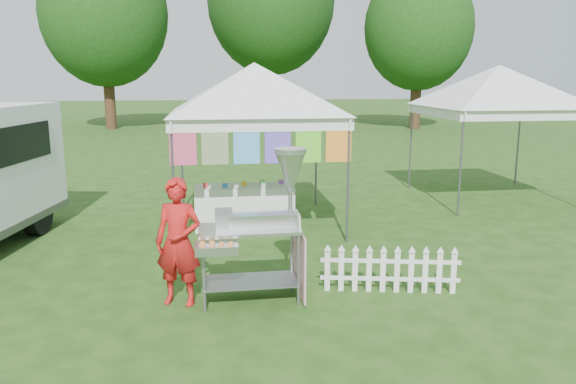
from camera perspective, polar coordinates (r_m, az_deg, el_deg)
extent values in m
plane|color=#1E4213|center=(7.40, -1.00, -10.20)|extent=(120.00, 120.00, 0.00)
cylinder|color=#59595E|center=(9.08, -11.56, 0.61)|extent=(0.04, 0.04, 2.10)
cylinder|color=#59595E|center=(9.33, 6.11, 1.08)|extent=(0.04, 0.04, 2.10)
cylinder|color=#59595E|center=(11.88, -10.74, 3.22)|extent=(0.04, 0.04, 2.10)
cylinder|color=#59595E|center=(12.07, 2.87, 3.55)|extent=(0.04, 0.04, 2.10)
cube|color=white|center=(8.97, -2.66, 6.83)|extent=(3.00, 0.03, 0.22)
cube|color=white|center=(11.79, -3.94, 7.98)|extent=(3.00, 0.03, 0.22)
pyramid|color=white|center=(10.35, -3.46, 13.01)|extent=(4.24, 4.24, 0.90)
cylinder|color=#59595E|center=(8.96, -2.66, 7.34)|extent=(3.00, 0.03, 0.03)
cube|color=#D21AAC|center=(8.97, -10.65, 4.91)|extent=(0.42, 0.01, 0.70)
cube|color=#DEA70B|center=(8.96, -7.44, 5.00)|extent=(0.42, 0.01, 0.70)
cube|color=blue|center=(8.98, -4.24, 5.08)|extent=(0.42, 0.01, 0.70)
cube|color=purple|center=(9.02, -1.06, 5.14)|extent=(0.42, 0.01, 0.70)
cube|color=#18951F|center=(9.10, 2.09, 5.19)|extent=(0.42, 0.01, 0.70)
cube|color=red|center=(9.19, 5.17, 5.22)|extent=(0.42, 0.01, 0.70)
cylinder|color=#59595E|center=(11.62, 17.14, 2.72)|extent=(0.04, 0.04, 2.10)
cylinder|color=#59595E|center=(14.22, 12.35, 4.53)|extent=(0.04, 0.04, 2.10)
cylinder|color=#59595E|center=(15.43, 22.33, 4.47)|extent=(0.04, 0.04, 2.10)
cube|color=white|center=(12.19, 23.53, 7.17)|extent=(3.00, 0.03, 0.22)
cube|color=white|center=(14.69, 17.77, 8.19)|extent=(3.00, 0.03, 0.22)
pyramid|color=white|center=(13.40, 20.70, 12.00)|extent=(4.24, 4.24, 0.90)
cylinder|color=#59595E|center=(12.19, 23.56, 7.54)|extent=(3.00, 0.03, 0.03)
cylinder|color=#3A2115|center=(31.26, -17.70, 9.74)|extent=(0.56, 0.56, 3.96)
ellipsoid|color=#205818|center=(31.40, -18.16, 16.81)|extent=(6.40, 6.40, 7.36)
cylinder|color=#3A2115|center=(35.03, -1.67, 11.16)|extent=(0.56, 0.56, 4.84)
ellipsoid|color=#205818|center=(35.30, -1.72, 18.85)|extent=(7.60, 7.60, 8.74)
cylinder|color=#3A2115|center=(30.80, 12.85, 9.57)|extent=(0.56, 0.56, 3.52)
ellipsoid|color=#205818|center=(30.88, 13.15, 15.95)|extent=(5.60, 5.60, 6.44)
cylinder|color=gray|center=(6.76, -8.55, -8.32)|extent=(0.04, 0.04, 0.93)
cylinder|color=gray|center=(6.85, 1.08, -7.92)|extent=(0.04, 0.04, 0.93)
cylinder|color=gray|center=(7.24, -8.57, -6.93)|extent=(0.04, 0.04, 0.93)
cylinder|color=gray|center=(7.33, 0.39, -6.57)|extent=(0.04, 0.04, 0.93)
cube|color=gray|center=(7.09, -3.87, -9.00)|extent=(1.18, 0.60, 0.02)
cube|color=#B7B7BC|center=(6.88, -3.94, -3.79)|extent=(1.24, 0.63, 0.04)
cube|color=#B7B7BC|center=(6.92, -2.46, -2.84)|extent=(0.88, 0.27, 0.15)
cube|color=gray|center=(6.88, -6.56, -2.69)|extent=(0.21, 0.23, 0.23)
cylinder|color=gray|center=(6.88, 0.24, 0.20)|extent=(0.05, 0.05, 0.93)
cone|color=#B7B7BC|center=(6.84, 0.24, 2.32)|extent=(0.38, 0.38, 0.41)
cylinder|color=#B7B7BC|center=(6.80, 0.24, 4.20)|extent=(0.40, 0.40, 0.06)
cube|color=#B7B7BC|center=(6.52, -7.26, -5.70)|extent=(0.50, 0.32, 0.10)
cube|color=#D38E99|center=(7.10, 1.20, -7.20)|extent=(0.03, 0.77, 0.83)
cube|color=white|center=(6.64, 1.13, -3.23)|extent=(0.02, 0.14, 0.19)
imported|color=red|center=(6.95, -11.08, -5.01)|extent=(0.66, 0.54, 1.58)
cube|color=white|center=(11.73, -27.25, 1.13)|extent=(2.18, 1.12, 0.98)
cube|color=black|center=(9.62, -26.91, 4.05)|extent=(0.56, 2.95, 0.60)
cube|color=black|center=(11.97, -26.68, 5.34)|extent=(1.83, 0.37, 0.60)
cylinder|color=black|center=(10.85, -24.14, -2.06)|extent=(0.37, 0.77, 0.74)
cube|color=white|center=(7.39, 4.01, -7.93)|extent=(0.07, 0.03, 0.56)
cube|color=white|center=(7.40, 5.42, -7.95)|extent=(0.07, 0.03, 0.56)
cube|color=white|center=(7.41, 6.83, -7.95)|extent=(0.07, 0.03, 0.56)
cube|color=white|center=(7.42, 8.23, -7.96)|extent=(0.07, 0.03, 0.56)
cube|color=white|center=(7.44, 9.62, -7.96)|extent=(0.07, 0.03, 0.56)
cube|color=white|center=(7.46, 11.01, -7.95)|extent=(0.07, 0.03, 0.56)
cube|color=white|center=(7.48, 12.39, -7.94)|extent=(0.07, 0.03, 0.56)
cube|color=white|center=(7.51, 13.76, -7.93)|extent=(0.07, 0.03, 0.56)
cube|color=white|center=(7.55, 15.12, -7.91)|extent=(0.07, 0.03, 0.56)
cube|color=white|center=(7.59, 16.46, -7.89)|extent=(0.07, 0.03, 0.56)
cube|color=white|center=(7.48, 10.29, -8.68)|extent=(1.77, 0.38, 0.05)
cube|color=white|center=(7.40, 10.36, -6.93)|extent=(1.77, 0.38, 0.05)
cube|color=white|center=(10.41, -4.46, -1.48)|extent=(1.80, 0.70, 0.78)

